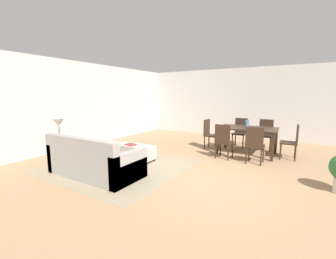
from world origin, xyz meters
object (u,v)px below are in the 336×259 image
at_px(dining_chair_head_east, 293,140).
at_px(book_on_ottoman, 131,145).
at_px(table_lamp, 59,123).
at_px(vase_centerpiece, 247,124).
at_px(dining_chair_far_right, 266,133).
at_px(side_table, 60,145).
at_px(dining_chair_near_right, 255,143).
at_px(ottoman_table, 135,151).
at_px(dining_table, 247,131).
at_px(dining_chair_near_left, 223,139).
at_px(couch, 94,162).
at_px(dining_chair_head_west, 210,132).
at_px(dining_chair_far_left, 240,131).

height_order(dining_chair_head_east, book_on_ottoman, dining_chair_head_east).
height_order(table_lamp, vase_centerpiece, table_lamp).
relative_size(table_lamp, dining_chair_far_right, 0.57).
distance_m(side_table, dining_chair_near_right, 4.71).
distance_m(ottoman_table, dining_table, 3.19).
xyz_separation_m(dining_chair_near_left, vase_centerpiece, (0.40, 0.85, 0.34)).
relative_size(dining_chair_near_left, dining_chair_head_east, 1.00).
bearing_deg(book_on_ottoman, couch, -86.67).
distance_m(dining_chair_far_right, dining_chair_head_east, 1.11).
bearing_deg(ottoman_table, dining_chair_head_west, 60.25).
height_order(dining_chair_near_left, dining_chair_far_right, same).
relative_size(table_lamp, dining_chair_near_left, 0.57).
height_order(dining_chair_near_left, book_on_ottoman, dining_chair_near_left).
bearing_deg(ottoman_table, dining_chair_far_left, 56.75).
xyz_separation_m(dining_chair_near_right, dining_chair_head_east, (0.76, 0.91, 0.00)).
bearing_deg(table_lamp, dining_chair_head_east, 35.32).
distance_m(ottoman_table, vase_centerpiece, 3.21).
xyz_separation_m(dining_table, dining_chair_near_left, (-0.41, -0.85, -0.15)).
distance_m(dining_chair_far_right, dining_chair_head_west, 1.72).
height_order(couch, dining_chair_head_west, dining_chair_head_west).
bearing_deg(book_on_ottoman, ottoman_table, 34.53).
relative_size(ottoman_table, vase_centerpiece, 5.12).
bearing_deg(book_on_ottoman, dining_chair_far_right, 47.48).
distance_m(dining_table, dining_chair_head_east, 1.15).
xyz_separation_m(dining_table, book_on_ottoman, (-2.41, -2.19, -0.26)).
bearing_deg(dining_chair_near_left, ottoman_table, -146.22).
bearing_deg(table_lamp, vase_centerpiece, 42.70).
bearing_deg(book_on_ottoman, vase_centerpiece, 42.36).
distance_m(dining_chair_near_left, dining_chair_near_right, 0.79).
xyz_separation_m(couch, side_table, (-1.29, 0.09, 0.17)).
distance_m(ottoman_table, book_on_ottoman, 0.21).
xyz_separation_m(ottoman_table, dining_chair_far_right, (2.71, 2.98, 0.29)).
height_order(dining_chair_far_right, dining_chair_head_east, same).
xyz_separation_m(side_table, dining_chair_far_left, (3.25, 4.18, 0.06)).
bearing_deg(dining_chair_near_right, dining_chair_far_right, 89.95).
distance_m(couch, dining_chair_head_west, 3.65).
height_order(couch, book_on_ottoman, couch).
bearing_deg(table_lamp, dining_chair_near_left, 37.73).
height_order(dining_chair_far_left, book_on_ottoman, dining_chair_far_left).
relative_size(dining_chair_head_east, dining_chair_head_west, 1.00).
bearing_deg(ottoman_table, couch, -90.53).
height_order(dining_chair_far_left, vase_centerpiece, vase_centerpiece).
distance_m(dining_chair_far_right, book_on_ottoman, 4.13).
xyz_separation_m(dining_table, dining_chair_far_left, (-0.38, 0.83, -0.15)).
height_order(dining_chair_head_west, vase_centerpiece, vase_centerpiece).
bearing_deg(table_lamp, dining_chair_far_right, 46.29).
relative_size(dining_chair_far_left, vase_centerpiece, 4.45).
relative_size(dining_chair_far_left, dining_chair_far_right, 1.00).
bearing_deg(vase_centerpiece, dining_chair_far_left, 113.81).
bearing_deg(dining_chair_near_left, book_on_ottoman, -146.19).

